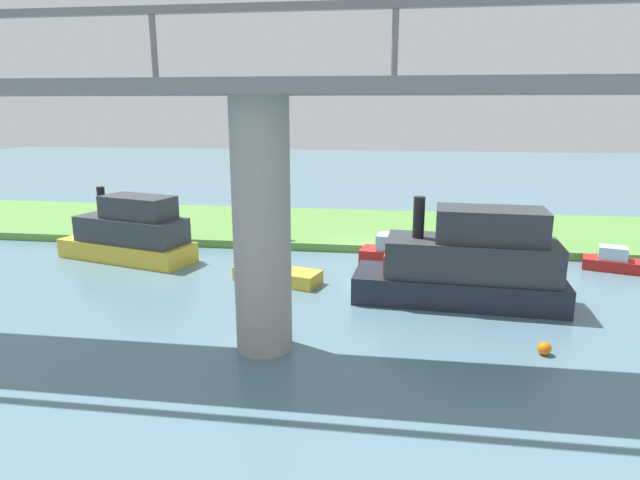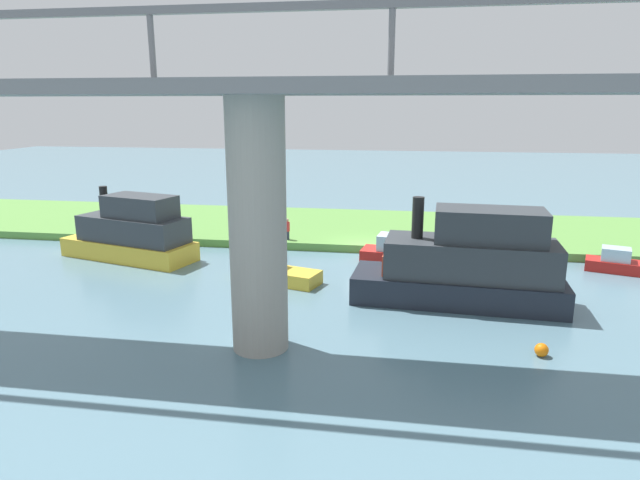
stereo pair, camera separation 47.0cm
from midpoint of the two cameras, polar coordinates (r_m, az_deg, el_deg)
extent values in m
plane|color=slate|center=(34.10, 5.03, -1.41)|extent=(160.00, 160.00, 0.00)
cube|color=#5B9342|center=(39.86, 5.68, 1.18)|extent=(80.00, 12.00, 0.50)
cylinder|color=#9E998E|center=(19.83, -5.82, 1.25)|extent=(2.09, 2.09, 9.27)
cube|color=slate|center=(19.37, -6.18, 15.50)|extent=(63.27, 4.00, 0.50)
cube|color=slate|center=(21.58, -4.88, 22.96)|extent=(63.27, 0.30, 0.30)
cylinder|color=slate|center=(20.81, 8.12, 19.60)|extent=(0.24, 0.24, 2.60)
cylinder|color=slate|center=(22.90, -16.48, 18.66)|extent=(0.24, 0.24, 2.60)
cylinder|color=#2D334C|center=(35.40, -3.06, 0.49)|extent=(0.29, 0.29, 0.55)
cylinder|color=red|center=(35.27, -3.07, 1.40)|extent=(0.37, 0.37, 0.60)
sphere|color=tan|center=(35.18, -3.08, 2.06)|extent=(0.24, 0.24, 0.24)
cylinder|color=brown|center=(35.87, 14.75, 0.40)|extent=(0.20, 0.20, 0.76)
cube|color=gold|center=(34.70, -18.85, -0.90)|extent=(8.74, 4.91, 1.11)
cube|color=#33383D|center=(34.10, -18.45, 1.11)|extent=(7.07, 4.20, 1.48)
cube|color=#33383D|center=(33.40, -17.82, 3.33)|extent=(4.57, 3.15, 1.29)
cylinder|color=black|center=(35.29, -21.17, 3.90)|extent=(0.46, 0.46, 1.66)
cube|color=#D84C2D|center=(36.02, -21.53, 0.98)|extent=(1.87, 2.00, 0.83)
cube|color=#1E232D|center=(26.41, 14.49, -4.93)|extent=(9.74, 3.79, 1.27)
cube|color=#33383D|center=(26.01, 15.85, -1.88)|extent=(7.81, 3.35, 1.70)
cube|color=#33383D|center=(25.70, 17.73, 1.45)|extent=(4.92, 2.72, 1.49)
cylinder|color=black|center=(25.56, 10.65, 2.30)|extent=(0.53, 0.53, 1.91)
cube|color=#D84C2D|center=(26.10, 9.04, -2.31)|extent=(1.82, 2.02, 0.96)
cube|color=red|center=(32.14, 9.23, -1.77)|extent=(5.21, 2.49, 0.78)
cube|color=silver|center=(32.03, 8.10, -0.24)|extent=(1.99, 1.67, 0.89)
cube|color=red|center=(34.54, 29.49, -2.46)|extent=(4.25, 2.58, 0.62)
cube|color=silver|center=(34.35, 28.74, -1.30)|extent=(1.72, 1.53, 0.71)
cube|color=gold|center=(28.60, -3.99, -3.66)|extent=(4.78, 2.83, 0.70)
cube|color=silver|center=(28.68, -5.06, -2.07)|extent=(1.92, 1.69, 0.80)
sphere|color=orange|center=(22.04, 22.60, -10.50)|extent=(0.50, 0.50, 0.50)
camera|label=1|loc=(0.23, -89.54, 0.11)|focal=30.80mm
camera|label=2|loc=(0.23, 90.46, -0.11)|focal=30.80mm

